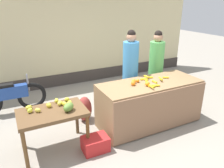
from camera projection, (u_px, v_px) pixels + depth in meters
name	position (u px, v px, depth m)	size (l,w,h in m)	color
ground_plane	(129.00, 128.00, 4.44)	(24.00, 24.00, 0.00)	gray
market_wall_back	(78.00, 32.00, 6.42)	(7.81, 0.23, 3.18)	beige
fruit_stall_counter	(149.00, 103.00, 4.46)	(2.09, 0.86, 0.91)	olive
side_table_wooden	(52.00, 116.00, 3.58)	(1.09, 0.69, 0.74)	brown
banana_bunch_pile	(152.00, 81.00, 4.28)	(0.70, 0.63, 0.07)	gold
orange_pile	(138.00, 83.00, 4.18)	(0.31, 0.33, 0.09)	orange
mango_papaya_pile	(59.00, 106.00, 3.61)	(0.78, 0.59, 0.14)	gold
vendor_woman_blue_shirt	(130.00, 72.00, 4.82)	(0.34, 0.34, 1.86)	#33333D
vendor_woman_green_shirt	(156.00, 69.00, 5.16)	(0.34, 0.34, 1.80)	#33333D
parked_motorcycle	(9.00, 97.00, 4.89)	(1.60, 0.18, 0.88)	black
produce_crate	(95.00, 144.00, 3.73)	(0.44, 0.32, 0.26)	red
produce_sack	(85.00, 109.00, 4.63)	(0.36, 0.30, 0.54)	maroon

